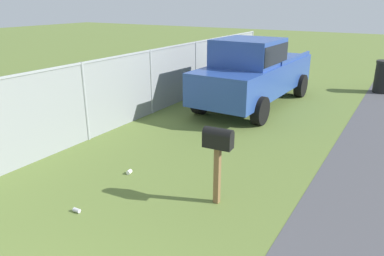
# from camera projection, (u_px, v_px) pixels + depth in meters

# --- Properties ---
(mailbox) EXTENTS (0.23, 0.47, 1.29)m
(mailbox) POSITION_uv_depth(u_px,v_px,m) (218.00, 144.00, 5.65)
(mailbox) COLOR brown
(mailbox) RESTS_ON ground
(pickup_truck) EXTENTS (5.41, 2.22, 2.09)m
(pickup_truck) POSITION_uv_depth(u_px,v_px,m) (254.00, 71.00, 11.09)
(pickup_truck) COLOR #284793
(pickup_truck) RESTS_ON ground
(trash_bin) EXTENTS (0.65, 0.65, 1.13)m
(trash_bin) POSITION_uv_depth(u_px,v_px,m) (384.00, 77.00, 12.90)
(trash_bin) COLOR black
(trash_bin) RESTS_ON ground
(fence_section) EXTENTS (15.08, 0.07, 1.83)m
(fence_section) POSITION_uv_depth(u_px,v_px,m) (151.00, 80.00, 10.38)
(fence_section) COLOR #9EA3A8
(fence_section) RESTS_ON ground
(litter_cup_far_scatter) EXTENTS (0.11, 0.10, 0.08)m
(litter_cup_far_scatter) POSITION_uv_depth(u_px,v_px,m) (129.00, 172.00, 6.94)
(litter_cup_far_scatter) COLOR white
(litter_cup_far_scatter) RESTS_ON ground
(litter_can_by_mailbox) EXTENTS (0.07, 0.12, 0.07)m
(litter_can_by_mailbox) POSITION_uv_depth(u_px,v_px,m) (77.00, 210.00, 5.69)
(litter_can_by_mailbox) COLOR silver
(litter_can_by_mailbox) RESTS_ON ground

